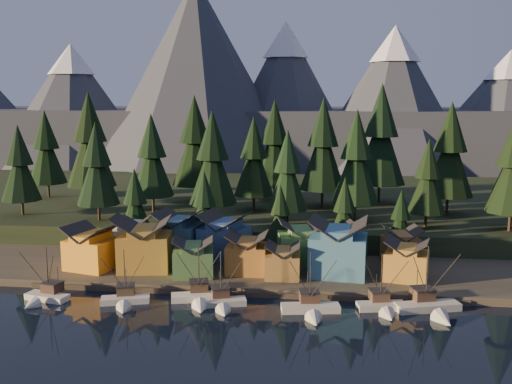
# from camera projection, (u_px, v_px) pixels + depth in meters

# --- Properties ---
(ground) EXTENTS (500.00, 500.00, 0.00)m
(ground) POSITION_uv_depth(u_px,v_px,m) (228.00, 329.00, 88.60)
(ground) COLOR black
(ground) RESTS_ON ground
(shore_strip) EXTENTS (400.00, 50.00, 1.50)m
(shore_strip) POSITION_uv_depth(u_px,v_px,m) (258.00, 255.00, 127.66)
(shore_strip) COLOR #3C352B
(shore_strip) RESTS_ON ground
(hillside) EXTENTS (420.00, 100.00, 6.00)m
(hillside) POSITION_uv_depth(u_px,v_px,m) (277.00, 205.00, 176.28)
(hillside) COLOR black
(hillside) RESTS_ON ground
(dock) EXTENTS (80.00, 4.00, 1.00)m
(dock) POSITION_uv_depth(u_px,v_px,m) (243.00, 291.00, 104.68)
(dock) COLOR #433C30
(dock) RESTS_ON ground
(mountain_ridge) EXTENTS (560.00, 190.00, 90.00)m
(mountain_ridge) POSITION_uv_depth(u_px,v_px,m) (289.00, 117.00, 294.12)
(mountain_ridge) COLOR #404453
(mountain_ridge) RESTS_ON ground
(boat_0) EXTENTS (8.49, 9.07, 10.65)m
(boat_0) POSITION_uv_depth(u_px,v_px,m) (43.00, 290.00, 100.32)
(boat_0) COLOR silver
(boat_0) RESTS_ON ground
(boat_1) EXTENTS (9.01, 9.51, 10.52)m
(boat_1) POSITION_uv_depth(u_px,v_px,m) (125.00, 293.00, 98.84)
(boat_1) COLOR beige
(boat_1) RESTS_ON ground
(boat_2) EXTENTS (10.60, 11.11, 11.29)m
(boat_2) POSITION_uv_depth(u_px,v_px,m) (199.00, 291.00, 99.97)
(boat_2) COLOR white
(boat_2) RESTS_ON ground
(boat_3) EXTENTS (9.15, 9.62, 10.43)m
(boat_3) POSITION_uv_depth(u_px,v_px,m) (222.00, 296.00, 97.63)
(boat_3) COLOR beige
(boat_3) RESTS_ON ground
(boat_4) EXTENTS (10.43, 11.08, 11.26)m
(boat_4) POSITION_uv_depth(u_px,v_px,m) (312.00, 302.00, 94.58)
(boat_4) COLOR beige
(boat_4) RESTS_ON ground
(boat_5) EXTENTS (8.81, 9.36, 10.78)m
(boat_5) POSITION_uv_depth(u_px,v_px,m) (383.00, 299.00, 95.74)
(boat_5) COLOR beige
(boat_5) RESTS_ON ground
(boat_6) EXTENTS (11.69, 12.18, 12.20)m
(boat_6) POSITION_uv_depth(u_px,v_px,m) (431.00, 300.00, 94.99)
(boat_6) COLOR beige
(boat_6) RESTS_ON ground
(house_front_0) EXTENTS (10.71, 10.36, 8.86)m
(house_front_0) POSITION_uv_depth(u_px,v_px,m) (91.00, 246.00, 114.48)
(house_front_0) COLOR orange
(house_front_0) RESTS_ON shore_strip
(house_front_1) EXTENTS (11.23, 10.90, 10.30)m
(house_front_1) POSITION_uv_depth(u_px,v_px,m) (145.00, 243.00, 113.88)
(house_front_1) COLOR #AE7D2C
(house_front_1) RESTS_ON shore_strip
(house_front_2) EXTENTS (8.93, 8.98, 7.47)m
(house_front_2) POSITION_uv_depth(u_px,v_px,m) (193.00, 255.00, 110.24)
(house_front_2) COLOR #4B7A42
(house_front_2) RESTS_ON shore_strip
(house_front_3) EXTENTS (7.89, 7.52, 7.99)m
(house_front_3) POSITION_uv_depth(u_px,v_px,m) (247.00, 252.00, 111.94)
(house_front_3) COLOR #9E6528
(house_front_3) RESTS_ON shore_strip
(house_front_4) EXTENTS (6.60, 7.11, 6.67)m
(house_front_4) POSITION_uv_depth(u_px,v_px,m) (283.00, 260.00, 108.96)
(house_front_4) COLOR olive
(house_front_4) RESTS_ON shore_strip
(house_front_5) EXTENTS (11.63, 10.77, 11.20)m
(house_front_5) POSITION_uv_depth(u_px,v_px,m) (338.00, 245.00, 110.03)
(house_front_5) COLOR teal
(house_front_5) RESTS_ON shore_strip
(house_front_6) EXTENTS (9.34, 9.03, 7.78)m
(house_front_6) POSITION_uv_depth(u_px,v_px,m) (407.00, 258.00, 107.57)
(house_front_6) COLOR #AF7E2D
(house_front_6) RESTS_ON shore_strip
(house_back_0) EXTENTS (8.84, 8.55, 8.92)m
(house_back_0) POSITION_uv_depth(u_px,v_px,m) (132.00, 236.00, 123.12)
(house_back_0) COLOR silver
(house_back_0) RESTS_ON shore_strip
(house_back_1) EXTENTS (10.12, 10.22, 10.09)m
(house_back_1) POSITION_uv_depth(u_px,v_px,m) (179.00, 233.00, 122.52)
(house_back_1) COLOR #335979
(house_back_1) RESTS_ON shore_strip
(house_back_2) EXTENTS (11.38, 10.83, 10.06)m
(house_back_2) POSITION_uv_depth(u_px,v_px,m) (225.00, 236.00, 120.56)
(house_back_2) COLOR #3B578D
(house_back_2) RESTS_ON shore_strip
(house_back_3) EXTENTS (10.59, 9.80, 9.32)m
(house_back_3) POSITION_uv_depth(u_px,v_px,m) (301.00, 241.00, 117.14)
(house_back_3) COLOR #508447
(house_back_3) RESTS_ON shore_strip
(house_back_4) EXTENTS (9.38, 9.13, 8.76)m
(house_back_4) POSITION_uv_depth(u_px,v_px,m) (335.00, 243.00, 117.15)
(house_back_4) COLOR #325E76
(house_back_4) RESTS_ON shore_strip
(house_back_5) EXTENTS (8.10, 8.18, 8.03)m
(house_back_5) POSITION_uv_depth(u_px,v_px,m) (401.00, 245.00, 116.60)
(house_back_5) COLOR olive
(house_back_5) RESTS_ON shore_strip
(tree_hill_0) EXTENTS (9.91, 9.91, 23.10)m
(tree_hill_0) POSITION_uv_depth(u_px,v_px,m) (20.00, 166.00, 143.87)
(tree_hill_0) COLOR #332319
(tree_hill_0) RESTS_ON hillside
(tree_hill_1) EXTENTS (13.53, 13.53, 31.52)m
(tree_hill_1) POSITION_uv_depth(u_px,v_px,m) (90.00, 143.00, 157.38)
(tree_hill_1) COLOR #332319
(tree_hill_1) RESTS_ON hillside
(tree_hill_2) EXTENTS (10.33, 10.33, 24.06)m
(tree_hill_2) POSITION_uv_depth(u_px,v_px,m) (97.00, 167.00, 137.26)
(tree_hill_2) COLOR #332319
(tree_hill_2) RESTS_ON hillside
(tree_hill_3) EXTENTS (11.07, 11.07, 25.78)m
(tree_hill_3) POSITION_uv_depth(u_px,v_px,m) (152.00, 158.00, 147.68)
(tree_hill_3) COLOR #332319
(tree_hill_3) RESTS_ON hillside
(tree_hill_4) EXTENTS (13.10, 13.10, 30.52)m
(tree_hill_4) POSITION_uv_depth(u_px,v_px,m) (195.00, 144.00, 161.01)
(tree_hill_4) COLOR #332319
(tree_hill_4) RESTS_ON hillside
(tree_hill_5) EXTENTS (11.55, 11.55, 26.90)m
(tree_hill_5) POSITION_uv_depth(u_px,v_px,m) (213.00, 161.00, 135.65)
(tree_hill_5) COLOR #332319
(tree_hill_5) RESTS_ON hillside
(tree_hill_6) EXTENTS (10.72, 10.72, 24.97)m
(tree_hill_6) POSITION_uv_depth(u_px,v_px,m) (254.00, 159.00, 149.57)
(tree_hill_6) COLOR #332319
(tree_hill_6) RESTS_ON hillside
(tree_hill_7) EXTENTS (9.69, 9.69, 22.58)m
(tree_hill_7) POSITION_uv_depth(u_px,v_px,m) (287.00, 173.00, 131.94)
(tree_hill_7) COLOR #332319
(tree_hill_7) RESTS_ON hillside
(tree_hill_8) EXTENTS (12.83, 12.83, 29.89)m
(tree_hill_8) POSITION_uv_depth(u_px,v_px,m) (323.00, 148.00, 153.86)
(tree_hill_8) COLOR #332319
(tree_hill_8) RESTS_ON hillside
(tree_hill_9) EXTENTS (11.65, 11.65, 27.14)m
(tree_hill_9) POSITION_uv_depth(u_px,v_px,m) (356.00, 160.00, 136.50)
(tree_hill_9) COLOR #332319
(tree_hill_9) RESTS_ON hillside
(tree_hill_10) EXTENTS (14.49, 14.49, 33.77)m
(tree_hill_10) POSITION_uv_depth(u_px,v_px,m) (381.00, 138.00, 159.46)
(tree_hill_10) COLOR #332319
(tree_hill_10) RESTS_ON hillside
(tree_hill_11) EXTENTS (8.80, 8.80, 20.50)m
(tree_hill_11) POSITION_uv_depth(u_px,v_px,m) (428.00, 179.00, 130.29)
(tree_hill_11) COLOR #332319
(tree_hill_11) RESTS_ON hillside
(tree_hill_12) EXTENTS (12.38, 12.38, 28.84)m
(tree_hill_12) POSITION_uv_depth(u_px,v_px,m) (450.00, 153.00, 144.28)
(tree_hill_12) COLOR #332319
(tree_hill_12) RESTS_ON hillside
(tree_hill_15) EXTENTS (12.60, 12.60, 29.36)m
(tree_hill_15) POSITION_uv_depth(u_px,v_px,m) (275.00, 145.00, 165.36)
(tree_hill_15) COLOR #332319
(tree_hill_15) RESTS_ON hillside
(tree_hill_16) EXTENTS (11.24, 11.24, 26.19)m
(tree_hill_16) POSITION_uv_depth(u_px,v_px,m) (46.00, 150.00, 169.78)
(tree_hill_16) COLOR #332319
(tree_hill_16) RESTS_ON hillside
(tree_shore_0) EXTENTS (7.97, 7.97, 18.57)m
(tree_shore_0) POSITION_uv_depth(u_px,v_px,m) (135.00, 205.00, 129.22)
(tree_shore_0) COLOR #332319
(tree_shore_0) RESTS_ON shore_strip
(tree_shore_1) EXTENTS (7.83, 7.83, 18.24)m
(tree_shore_1) POSITION_uv_depth(u_px,v_px,m) (204.00, 207.00, 127.35)
(tree_shore_1) COLOR #332319
(tree_shore_1) RESTS_ON shore_strip
(tree_shore_2) EXTENTS (6.64, 6.64, 15.46)m
(tree_shore_2) POSITION_uv_depth(u_px,v_px,m) (280.00, 216.00, 125.58)
(tree_shore_2) COLOR #332319
(tree_shore_2) RESTS_ON shore_strip
(tree_shore_3) EXTENTS (7.44, 7.44, 17.32)m
(tree_shore_3) POSITION_uv_depth(u_px,v_px,m) (344.00, 213.00, 123.76)
(tree_shore_3) COLOR #332319
(tree_shore_3) RESTS_ON shore_strip
(tree_shore_4) EXTENTS (6.36, 6.36, 14.81)m
(tree_shore_4) POSITION_uv_depth(u_px,v_px,m) (401.00, 220.00, 122.56)
(tree_shore_4) COLOR #332319
(tree_shore_4) RESTS_ON shore_strip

